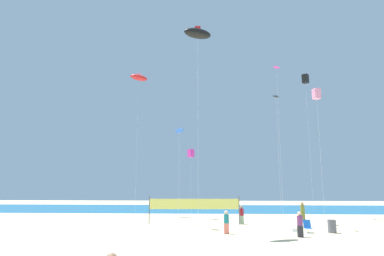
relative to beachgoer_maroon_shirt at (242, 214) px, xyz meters
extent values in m
plane|color=beige|center=(-3.06, -10.98, -0.84)|extent=(120.00, 120.00, 0.00)
cube|color=#1E6B99|center=(-3.06, 20.96, -0.84)|extent=(120.00, 20.00, 0.01)
cube|color=#99B28C|center=(0.00, 0.00, -0.48)|extent=(0.34, 0.21, 0.72)
cylinder|color=maroon|center=(0.00, 0.00, 0.17)|extent=(0.36, 0.36, 0.59)
sphere|color=#997051|center=(0.00, 0.00, 0.60)|extent=(0.26, 0.26, 0.26)
cube|color=olive|center=(6.10, 3.06, -0.43)|extent=(0.39, 0.24, 0.83)
cylinder|color=olive|center=(6.10, 3.06, 0.33)|extent=(0.41, 0.41, 0.68)
sphere|color=tan|center=(6.10, 3.06, 0.82)|extent=(0.31, 0.31, 0.31)
cube|color=#2D2D33|center=(3.09, -7.66, -0.47)|extent=(0.35, 0.21, 0.74)
cylinder|color=#7A3872|center=(3.09, -7.66, 0.21)|extent=(0.37, 0.37, 0.61)
sphere|color=beige|center=(3.09, -7.66, 0.65)|extent=(0.27, 0.27, 0.27)
cube|color=#EA7260|center=(-1.63, -6.34, -0.48)|extent=(0.35, 0.21, 0.72)
cylinder|color=#19727A|center=(-1.63, -6.34, 0.18)|extent=(0.36, 0.36, 0.60)
sphere|color=beige|center=(-1.63, -6.34, 0.61)|extent=(0.27, 0.27, 0.27)
cube|color=#1959B2|center=(4.20, -5.54, -0.52)|extent=(0.52, 0.48, 0.03)
cube|color=#1959B2|center=(4.20, -5.25, -0.24)|extent=(0.52, 0.23, 0.57)
cylinder|color=silver|center=(4.20, -5.68, -0.68)|extent=(0.03, 0.03, 0.32)
cylinder|color=silver|center=(4.20, -5.40, -0.68)|extent=(0.03, 0.03, 0.32)
cylinder|color=#595960|center=(5.89, -5.42, -0.39)|extent=(0.58, 0.58, 0.91)
cylinder|color=#4C4C51|center=(-8.14, -0.61, 0.36)|extent=(0.08, 0.08, 2.40)
cylinder|color=#4C4C51|center=(-0.23, -0.26, 0.36)|extent=(0.08, 0.08, 2.40)
cube|color=#EAE566|center=(-4.19, -0.43, 0.89)|extent=(7.91, 0.38, 0.90)
cube|color=white|center=(3.33, -5.11, -0.71)|extent=(0.33, 0.17, 0.27)
cylinder|color=silver|center=(3.65, 1.04, 5.06)|extent=(0.01, 0.01, 11.81)
pyramid|color=black|center=(3.67, 1.03, 11.04)|extent=(0.74, 0.73, 0.28)
cylinder|color=silver|center=(-3.56, -7.26, 6.41)|extent=(0.01, 0.01, 14.50)
ellipsoid|color=black|center=(-3.56, -7.26, 13.66)|extent=(2.30, 1.73, 0.85)
cube|color=red|center=(-3.56, -7.26, 13.98)|extent=(0.44, 0.06, 0.55)
cylinder|color=silver|center=(-5.29, -3.17, 3.08)|extent=(0.01, 0.01, 7.84)
pyramid|color=blue|center=(-5.31, -3.14, 7.06)|extent=(0.82, 0.82, 0.42)
cylinder|color=silver|center=(8.13, 6.44, 6.81)|extent=(0.01, 0.01, 15.31)
cube|color=black|center=(8.13, 6.44, 14.46)|extent=(0.87, 0.87, 0.99)
cylinder|color=silver|center=(5.73, -4.48, 4.40)|extent=(0.01, 0.01, 10.48)
cube|color=pink|center=(5.73, -4.48, 9.64)|extent=(0.61, 0.61, 0.81)
cylinder|color=silver|center=(-4.80, 4.86, 2.53)|extent=(0.01, 0.01, 6.75)
cube|color=#D833A5|center=(-4.80, 4.86, 5.91)|extent=(0.74, 0.74, 0.83)
cylinder|color=silver|center=(-11.43, 8.30, 7.38)|extent=(0.01, 0.01, 16.45)
ellipsoid|color=red|center=(-11.43, 8.30, 15.61)|extent=(2.29, 1.25, 1.06)
cube|color=pink|center=(-11.43, 8.30, 15.92)|extent=(0.42, 0.06, 0.52)
cylinder|color=silver|center=(3.09, -2.57, 5.88)|extent=(0.01, 0.01, 13.44)
pyramid|color=#D833A5|center=(3.11, -2.57, 12.65)|extent=(0.49, 0.48, 0.24)
camera|label=1|loc=(-2.66, -30.50, 2.39)|focal=31.20mm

